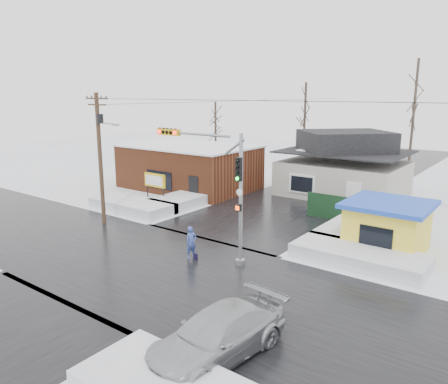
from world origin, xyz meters
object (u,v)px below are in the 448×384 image
Objects in this scene: traffic_signal at (216,178)px; pedestrian at (191,243)px; car at (218,335)px; utility_pole at (100,151)px; kiosk at (387,226)px; marquee_sign at (155,181)px.

traffic_signal is 3.90× the size of pedestrian.
traffic_signal is 9.96m from car.
utility_pole is at bearing 161.06° from car.
kiosk is at bearing 20.44° from utility_pole.
traffic_signal is 10.43m from kiosk.
pedestrian is at bearing -35.44° from marquee_sign.
kiosk is (17.43, 6.49, -3.65)m from utility_pole.
pedestrian is at bearing -145.78° from traffic_signal.
marquee_sign is 1.42× the size of pedestrian.
utility_pole reaches higher than marquee_sign.
marquee_sign is at bearing -178.45° from kiosk.
traffic_signal is 13.42m from marquee_sign.
traffic_signal reaches higher than car.
kiosk reaches higher than pedestrian.
marquee_sign is 12.65m from pedestrian.
pedestrian is (-1.16, -0.79, -3.64)m from traffic_signal.
traffic_signal is at bearing -135.16° from kiosk.
kiosk is (7.07, 7.03, -3.08)m from traffic_signal.
pedestrian is 9.44m from car.
marquee_sign is at bearing 71.89° from pedestrian.
marquee_sign is 0.55× the size of kiosk.
marquee_sign reaches higher than pedestrian.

